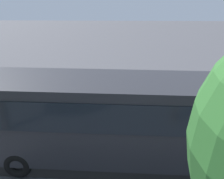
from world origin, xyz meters
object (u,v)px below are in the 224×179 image
at_px(tour_bus, 118,122).
at_px(spectator_left, 141,111).
at_px(spectator_far_left, 171,107).
at_px(parked_motorcycle_silver, 42,124).
at_px(spectator_right, 84,106).
at_px(spectator_far_right, 58,108).
at_px(spectator_centre, 113,107).
at_px(stunt_motorcycle, 96,79).

distance_m(tour_bus, spectator_left, 2.65).
bearing_deg(spectator_left, spectator_far_left, -164.15).
bearing_deg(parked_motorcycle_silver, spectator_right, -157.96).
xyz_separation_m(tour_bus, spectator_left, (-1.01, -2.36, -0.64)).
bearing_deg(spectator_far_left, parked_motorcycle_silver, 8.08).
bearing_deg(spectator_far_right, tour_bus, 138.18).
bearing_deg(parked_motorcycle_silver, spectator_far_right, -139.96).
height_order(spectator_left, parked_motorcycle_silver, spectator_left).
bearing_deg(tour_bus, spectator_centre, -84.90).
xyz_separation_m(spectator_left, spectator_right, (2.58, -0.32, 0.04)).
xyz_separation_m(tour_bus, spectator_centre, (0.23, -2.55, -0.58)).
height_order(parked_motorcycle_silver, stunt_motorcycle, stunt_motorcycle).
bearing_deg(stunt_motorcycle, spectator_far_left, 128.28).
relative_size(tour_bus, stunt_motorcycle, 5.20).
relative_size(spectator_far_right, stunt_motorcycle, 0.92).
height_order(spectator_left, spectator_far_right, spectator_far_right).
relative_size(spectator_far_right, parked_motorcycle_silver, 0.84).
bearing_deg(parked_motorcycle_silver, spectator_far_left, -171.92).
height_order(spectator_far_right, parked_motorcycle_silver, spectator_far_right).
height_order(spectator_far_left, spectator_left, spectator_far_left).
distance_m(spectator_left, spectator_right, 2.60).
bearing_deg(stunt_motorcycle, tour_bus, 101.05).
relative_size(tour_bus, spectator_centre, 5.47).
distance_m(tour_bus, spectator_right, 3.16).
relative_size(tour_bus, spectator_right, 5.55).
xyz_separation_m(spectator_right, parked_motorcycle_silver, (1.84, 0.75, -0.56)).
distance_m(tour_bus, stunt_motorcycle, 7.94).
bearing_deg(spectator_far_right, stunt_motorcycle, -103.44).
bearing_deg(spectator_far_left, spectator_left, 15.85).
bearing_deg(spectator_far_left, spectator_right, 1.16).
relative_size(spectator_left, stunt_motorcycle, 0.90).
relative_size(spectator_left, parked_motorcycle_silver, 0.82).
bearing_deg(tour_bus, parked_motorcycle_silver, -29.55).
distance_m(spectator_far_left, spectator_far_right, 5.19).
bearing_deg(spectator_centre, parked_motorcycle_silver, 10.89).
height_order(spectator_left, spectator_centre, spectator_centre).
distance_m(tour_bus, spectator_far_right, 3.76).
distance_m(tour_bus, spectator_centre, 2.62).
relative_size(spectator_far_left, spectator_right, 0.96).
xyz_separation_m(spectator_far_right, stunt_motorcycle, (-1.26, -5.26, -0.41)).
distance_m(spectator_left, spectator_centre, 1.26).
relative_size(tour_bus, spectator_far_left, 5.76).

